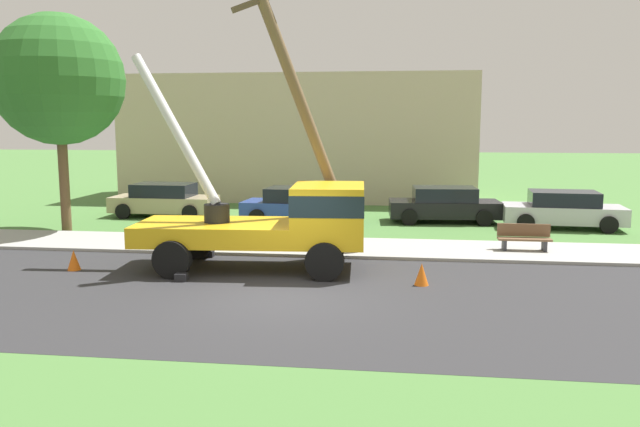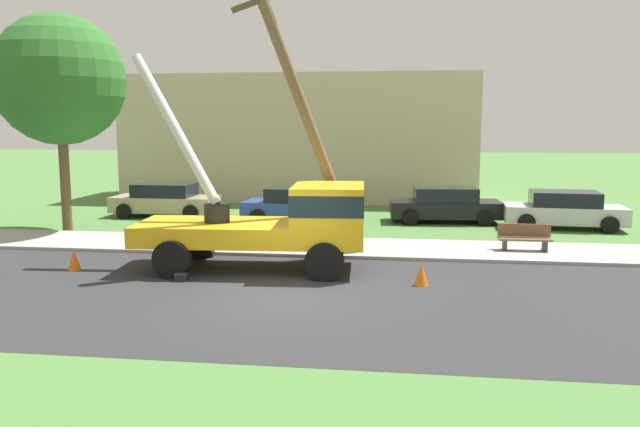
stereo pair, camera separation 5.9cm
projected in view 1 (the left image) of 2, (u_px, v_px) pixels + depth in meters
ground_plane at (338, 219)px, 26.62m from camera, size 120.00×120.00×0.00m
road_asphalt at (285, 296)px, 14.84m from camera, size 80.00×8.49×0.01m
sidewalk_strip at (318, 247)px, 20.48m from camera, size 80.00×3.02×0.10m
utility_truck at (281, 219)px, 17.38m from camera, size 6.90×3.21×5.98m
leaning_utility_pole at (305, 112)px, 18.15m from camera, size 3.55×2.33×8.44m
traffic_cone_ahead at (422, 274)px, 15.81m from camera, size 0.36×0.36×0.56m
traffic_cone_behind at (74, 260)px, 17.42m from camera, size 0.36×0.36×0.56m
parked_sedan_tan at (164, 200)px, 27.23m from camera, size 4.42×2.06×1.42m
parked_sedan_blue at (298, 205)px, 25.49m from camera, size 4.52×2.22×1.42m
parked_sedan_black at (444, 205)px, 25.71m from camera, size 4.51×2.20×1.42m
parked_sedan_silver at (563, 210)px, 24.23m from camera, size 4.52×2.22×1.42m
park_bench at (524, 238)px, 19.66m from camera, size 1.60×0.45×0.90m
roadside_tree_near at (58, 80)px, 23.00m from camera, size 4.74×4.74×7.92m
lowrise_building_backdrop at (301, 137)px, 33.90m from camera, size 18.00×6.00×6.40m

